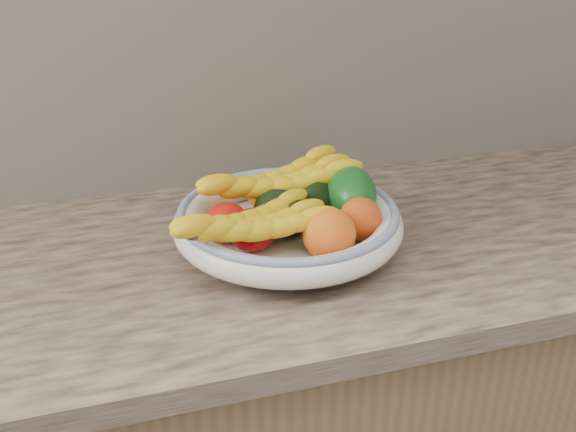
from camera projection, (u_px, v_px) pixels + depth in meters
The scene contains 14 objects.
kitchen_counter at pixel (284, 428), 1.32m from camera, with size 2.44×0.66×1.40m.
fruit_bowl at pixel (288, 222), 1.09m from camera, with size 0.39×0.39×0.08m.
clementine_back_left at pixel (261, 196), 1.17m from camera, with size 0.05×0.05×0.04m, color #E75204.
clementine_back_right at pixel (282, 193), 1.19m from camera, with size 0.06×0.06×0.05m, color #EA5304.
clementine_back_mid at pixel (269, 207), 1.13m from camera, with size 0.06×0.06×0.05m, color orange.
tomato_left at pixel (227, 221), 1.06m from camera, with size 0.07×0.07×0.06m, color #B9140C.
tomato_near_left at pixel (252, 230), 1.03m from camera, with size 0.08×0.08×0.07m, color #A10006.
avocado_center at pixel (283, 213), 1.09m from camera, with size 0.08×0.11×0.08m, color black.
avocado_right at pixel (316, 199), 1.14m from camera, with size 0.07×0.10×0.07m, color black.
green_mango at pixel (350, 194), 1.13m from camera, with size 0.09×0.14×0.10m, color #0E4D17.
peach_front at pixel (329, 234), 1.01m from camera, with size 0.09×0.09×0.09m, color orange.
peach_right at pixel (360, 219), 1.06m from camera, with size 0.07×0.07×0.07m, color orange.
banana_bunch_back at pixel (278, 186), 1.13m from camera, with size 0.32×0.12×0.09m, color yellow, non-canonical shape.
banana_bunch_front at pixel (253, 228), 0.99m from camera, with size 0.28×0.11×0.08m, color yellow, non-canonical shape.
Camera 1 is at (-0.28, 0.72, 1.43)m, focal length 40.00 mm.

